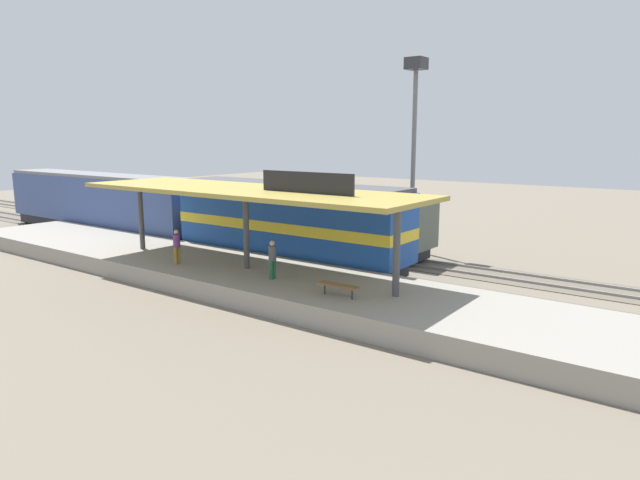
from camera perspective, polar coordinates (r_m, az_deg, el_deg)
ground_plane at (r=31.97m, az=0.77°, el=-2.26°), size 120.00×120.00×0.00m
track_near at (r=30.40m, az=-1.42°, el=-2.87°), size 3.20×110.00×0.16m
track_far at (r=34.07m, az=3.32°, el=-1.43°), size 3.20×110.00×0.16m
platform at (r=26.92m, az=-7.44°, el=-3.80°), size 6.00×44.00×0.90m
station_canopy at (r=26.15m, az=-7.50°, el=4.87°), size 5.20×18.00×4.70m
platform_bench at (r=21.82m, az=1.87°, el=-4.69°), size 0.44×1.70×0.50m
locomotive at (r=30.71m, az=-3.29°, el=1.78°), size 2.93×14.43×4.44m
passenger_carriage_single at (r=44.34m, az=-21.57°, el=3.62°), size 2.90×20.00×4.24m
freight_car at (r=34.28m, az=1.91°, el=1.96°), size 2.80×12.00×3.54m
light_mast at (r=34.99m, az=9.65°, el=12.55°), size 1.10×1.10×11.70m
person_waiting at (r=28.17m, az=-14.43°, el=-0.48°), size 0.34×0.34×1.71m
person_walking at (r=24.47m, az=-4.88°, el=-1.82°), size 0.34×0.34×1.71m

